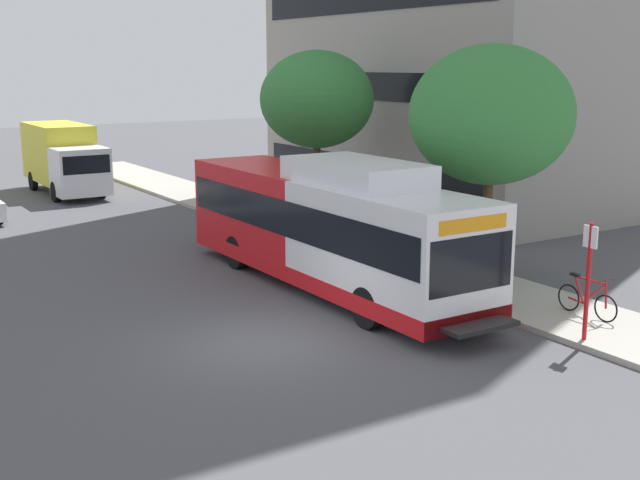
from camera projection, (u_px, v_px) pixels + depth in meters
name	position (u px, v px, depth m)	size (l,w,h in m)	color
ground_plane	(140.00, 268.00, 24.70)	(120.00, 120.00, 0.00)	#4C4C51
sidewalk_curb	(367.00, 251.00, 26.69)	(3.00, 56.00, 0.14)	#A8A399
transit_bus	(327.00, 227.00, 22.25)	(2.58, 12.25, 3.65)	white
bus_stop_sign_pole	(589.00, 273.00, 17.59)	(0.10, 0.36, 2.60)	red
bicycle_parked	(587.00, 299.00, 19.46)	(0.52, 1.76, 1.02)	black
street_tree_near_stop	(491.00, 115.00, 22.15)	(4.47, 4.47, 6.46)	#4C3823
street_tree_mid_block	(317.00, 100.00, 29.99)	(4.20, 4.20, 6.42)	#4C3823
box_truck_background	(64.00, 157.00, 38.57)	(2.32, 7.01, 3.25)	silver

